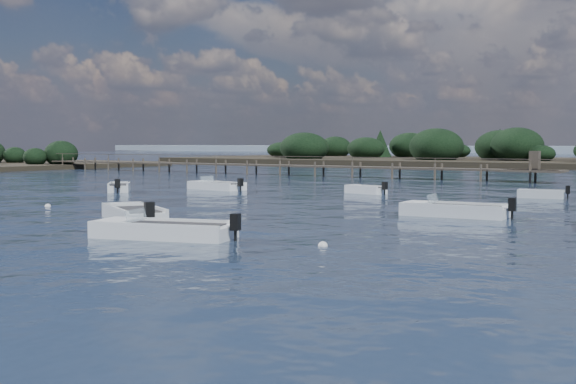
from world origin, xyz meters
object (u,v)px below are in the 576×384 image
Objects in this scene: tender_far_grey at (119,189)px; dinghy_mid_grey at (134,217)px; tender_far_grey_b at (541,196)px; tender_far_white at (366,191)px; dinghy_extra_a at (216,187)px; dinghy_mid_white_a at (163,233)px; jetty at (284,166)px; dinghy_mid_white_b at (454,213)px.

tender_far_grey is 19.73m from dinghy_mid_grey.
tender_far_white is at bearing -168.15° from tender_far_grey_b.
dinghy_extra_a reaches higher than tender_far_white.
tender_far_grey_b is at bearing 11.85° from tender_far_white.
jetty reaches higher than dinghy_mid_white_a.
tender_far_grey is 28.00m from jetty.
dinghy_extra_a is (-15.32, 21.92, -0.01)m from dinghy_mid_white_a.
dinghy_extra_a is at bearing 124.96° from dinghy_mid_white_a.
dinghy_mid_grey is at bearing -116.70° from tender_far_grey_b.
dinghy_mid_white_a is 1.11× the size of dinghy_mid_grey.
dinghy_mid_white_b is 1.01× the size of dinghy_extra_a.
dinghy_mid_grey is at bearing -60.80° from dinghy_extra_a.
tender_far_grey_b is 25.68m from dinghy_mid_grey.
dinghy_mid_white_b reaches higher than tender_far_grey_b.
dinghy_mid_white_a is (-6.50, -26.47, 0.02)m from tender_far_grey_b.
jetty is at bearing 133.94° from dinghy_mid_white_b.
dinghy_mid_white_b reaches higher than dinghy_mid_grey.
tender_far_white is (-10.84, -2.27, 0.01)m from tender_far_grey_b.
tender_far_grey is at bearing 171.77° from dinghy_mid_white_b.
dinghy_mid_white_b is 0.08× the size of jetty.
dinghy_mid_grey is at bearing -41.78° from tender_far_grey.
tender_far_white is 11.21m from dinghy_extra_a.
tender_far_grey_b is 0.95× the size of tender_far_white.
dinghy_extra_a is 24.10m from jetty.
tender_far_grey_b is 0.05× the size of jetty.
jetty is at bearing 134.71° from tender_far_white.
dinghy_mid_grey is at bearing 145.06° from dinghy_mid_white_a.
dinghy_mid_white_a is 0.08× the size of jetty.
dinghy_mid_grey is 0.96× the size of dinghy_extra_a.
tender_far_grey is at bearing -159.52° from tender_far_grey_b.
dinghy_mid_white_b is (11.01, 9.42, -0.01)m from dinghy_mid_grey.
tender_far_grey_b is 27.26m from dinghy_mid_white_a.
dinghy_mid_white_a is 24.58m from tender_far_white.
dinghy_mid_white_b reaches higher than dinghy_extra_a.
dinghy_extra_a is (-10.28, 18.39, -0.02)m from dinghy_mid_grey.
dinghy_extra_a is (-21.29, 8.97, -0.01)m from dinghy_mid_white_b.
dinghy_mid_white_a is 50.50m from jetty.
dinghy_mid_grey is (-5.04, 3.52, 0.01)m from dinghy_mid_white_a.
tender_far_grey_b is 13.53m from dinghy_mid_white_b.
dinghy_extra_a is (4.43, 5.25, -0.01)m from tender_far_grey.
tender_far_grey_b is at bearing -30.10° from jetty.
tender_far_grey_b is at bearing 11.78° from dinghy_extra_a.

